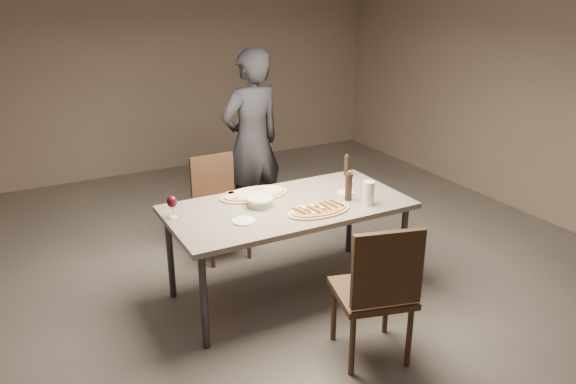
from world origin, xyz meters
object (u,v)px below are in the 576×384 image
pepper_mill_left (349,186)px  carafe (368,193)px  dining_table (288,212)px  diner (252,143)px  ham_pizza (254,194)px  bread_basket (260,201)px  chair_near (378,287)px  chair_far (218,200)px  zucchini_pizza (319,210)px

pepper_mill_left → carafe: 0.17m
dining_table → diner: (0.28, 1.24, 0.19)m
ham_pizza → pepper_mill_left: bearing=-37.9°
bread_basket → chair_near: (0.29, -1.08, -0.25)m
ham_pizza → chair_far: bearing=92.5°
chair_far → dining_table: bearing=101.3°
dining_table → bread_basket: bread_basket is taller
bread_basket → chair_far: chair_far is taller
chair_far → carafe: bearing=120.0°
ham_pizza → carafe: carafe is taller
carafe → diner: diner is taller
zucchini_pizza → diner: size_ratio=0.28×
chair_near → diner: diner is taller
ham_pizza → bread_basket: bearing=-107.2°
chair_far → diner: size_ratio=0.50×
pepper_mill_left → chair_near: (-0.36, -0.88, -0.31)m
diner → chair_far: bearing=22.8°
zucchini_pizza → ham_pizza: (-0.28, 0.51, -0.00)m
ham_pizza → carafe: 0.88m
bread_basket → diner: 1.27m
ham_pizza → pepper_mill_left: (0.59, -0.41, 0.10)m
bread_basket → pepper_mill_left: size_ratio=0.87×
diner → bread_basket: bearing=57.4°
bread_basket → chair_near: chair_near is taller
zucchini_pizza → bread_basket: 0.44m
ham_pizza → zucchini_pizza: bearing=-64.5°
carafe → chair_near: chair_near is taller
carafe → chair_near: bearing=-120.7°
zucchini_pizza → ham_pizza: zucchini_pizza is taller
zucchini_pizza → chair_near: bearing=-106.3°
dining_table → bread_basket: 0.23m
carafe → diner: bearing=99.4°
bread_basket → chair_far: bearing=90.5°
zucchini_pizza → diner: diner is taller
ham_pizza → bread_basket: size_ratio=2.71×
zucchini_pizza → chair_near: chair_near is taller
zucchini_pizza → chair_near: (-0.04, -0.79, -0.22)m
dining_table → ham_pizza: 0.32m
pepper_mill_left → diner: bearing=97.1°
ham_pizza → chair_far: (-0.06, 0.64, -0.27)m
chair_near → carafe: bearing=74.4°
pepper_mill_left → diner: diner is taller
dining_table → ham_pizza: bearing=117.6°
bread_basket → diner: diner is taller
dining_table → pepper_mill_left: pepper_mill_left is taller
zucchini_pizza → diner: 1.48m
ham_pizza → chair_far: 0.70m
carafe → chair_far: carafe is taller
ham_pizza → carafe: (0.67, -0.56, 0.07)m
carafe → diner: (-0.25, 1.52, 0.04)m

